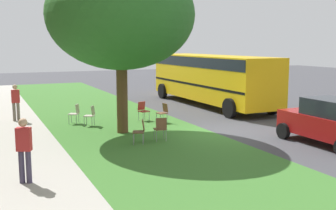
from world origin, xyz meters
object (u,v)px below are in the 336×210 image
(chair_5, at_px, (140,130))
(parked_car, at_px, (331,122))
(pedestrian_1, at_px, (16,101))
(pedestrian_0, at_px, (24,148))
(chair_1, at_px, (161,127))
(chair_4, at_px, (75,112))
(chair_2, at_px, (91,114))
(chair_3, at_px, (143,109))
(street_tree, at_px, (121,15))
(chair_0, at_px, (163,111))
(school_bus, at_px, (211,75))

(chair_5, bearing_deg, parked_car, -115.80)
(pedestrian_1, bearing_deg, pedestrian_0, 176.87)
(chair_5, bearing_deg, chair_1, -83.32)
(chair_1, height_order, chair_4, same)
(chair_2, height_order, chair_3, same)
(chair_1, height_order, parked_car, parked_car)
(street_tree, xyz_separation_m, chair_2, (1.86, 0.83, -4.11))
(chair_2, bearing_deg, pedestrian_0, 153.22)
(chair_2, distance_m, chair_4, 0.92)
(chair_4, bearing_deg, pedestrian_1, 52.20)
(chair_0, bearing_deg, chair_4, 68.96)
(parked_car, height_order, school_bus, school_bus)
(chair_2, bearing_deg, school_bus, -68.28)
(street_tree, bearing_deg, chair_1, -158.48)
(street_tree, relative_size, chair_4, 7.68)
(school_bus, relative_size, pedestrian_1, 6.15)
(pedestrian_1, bearing_deg, chair_2, -132.28)
(chair_3, bearing_deg, chair_2, 95.62)
(chair_0, bearing_deg, pedestrian_1, 61.76)
(chair_4, bearing_deg, school_bus, -74.29)
(street_tree, bearing_deg, pedestrian_0, 138.80)
(chair_4, relative_size, chair_5, 1.00)
(pedestrian_0, height_order, pedestrian_1, same)
(chair_3, distance_m, parked_car, 8.34)
(street_tree, height_order, school_bus, street_tree)
(street_tree, relative_size, chair_2, 7.68)
(chair_0, xyz_separation_m, chair_2, (0.64, 3.16, 0.00))
(chair_1, height_order, chair_2, same)
(chair_5, bearing_deg, pedestrian_0, 122.76)
(chair_5, relative_size, parked_car, 0.24)
(chair_0, relative_size, chair_2, 1.00)
(street_tree, xyz_separation_m, chair_0, (1.22, -2.33, -4.11))
(chair_4, bearing_deg, street_tree, -153.08)
(chair_3, xyz_separation_m, pedestrian_1, (2.34, 5.37, 0.41))
(street_tree, bearing_deg, chair_4, 26.92)
(chair_0, distance_m, chair_1, 3.58)
(school_bus, distance_m, pedestrian_1, 10.70)
(school_bus, xyz_separation_m, pedestrian_1, (-0.52, 10.66, -0.83))
(parked_car, distance_m, pedestrian_0, 10.18)
(parked_car, bearing_deg, street_tree, 50.06)
(chair_2, relative_size, school_bus, 0.08)
(chair_0, distance_m, chair_3, 1.09)
(parked_car, relative_size, pedestrian_1, 2.19)
(chair_4, height_order, chair_5, same)
(chair_3, bearing_deg, pedestrian_1, 66.46)
(chair_0, xyz_separation_m, parked_car, (-6.25, -3.67, 0.32))
(chair_3, height_order, chair_5, same)
(chair_2, height_order, chair_4, same)
(street_tree, distance_m, chair_1, 4.64)
(chair_4, relative_size, parked_car, 0.24)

